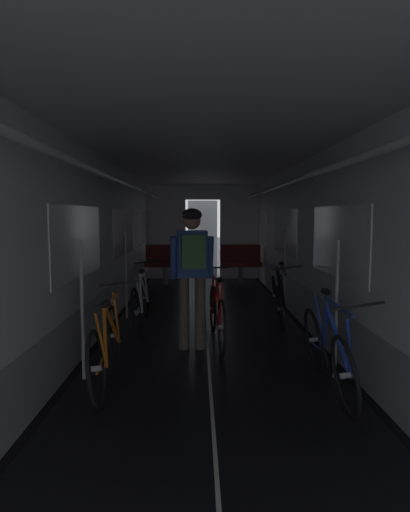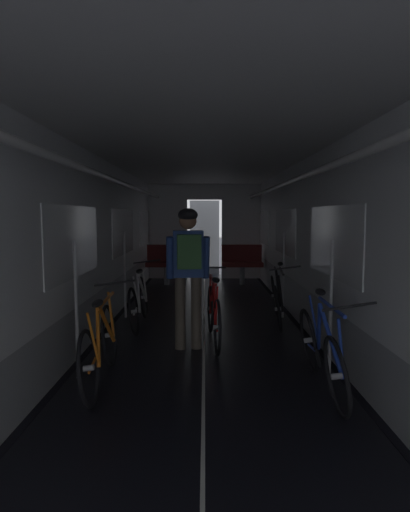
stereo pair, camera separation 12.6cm
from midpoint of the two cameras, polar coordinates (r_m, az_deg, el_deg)
name	(u,v)px [view 1 (the left image)]	position (r m, az deg, el deg)	size (l,w,h in m)	color
train_car_shell	(207,211)	(5.70, -0.38, 5.96)	(3.14, 12.34, 2.57)	black
bench_seat_far_left	(165,261)	(10.27, -5.63, -0.62)	(0.98, 0.51, 0.95)	gray
bench_seat_far_right	(241,261)	(10.28, 4.42, -0.60)	(0.98, 0.51, 0.95)	gray
bicycle_black	(278,298)	(6.67, 9.18, -5.57)	(0.44, 1.69, 0.96)	black
bicycle_white	(141,301)	(6.46, -9.07, -5.92)	(0.44, 1.69, 0.95)	black
bicycle_orange	(107,345)	(4.38, -13.76, -11.48)	(0.44, 1.69, 0.95)	black
bicycle_blue	(328,350)	(4.27, 15.22, -11.99)	(0.44, 1.69, 0.96)	black
person_cyclist_aisle	(192,263)	(5.19, -2.41, -0.91)	(0.55, 0.42, 1.73)	brown
bicycle_red_in_aisle	(217,313)	(5.57, 0.95, -7.65)	(0.44, 1.69, 0.93)	black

